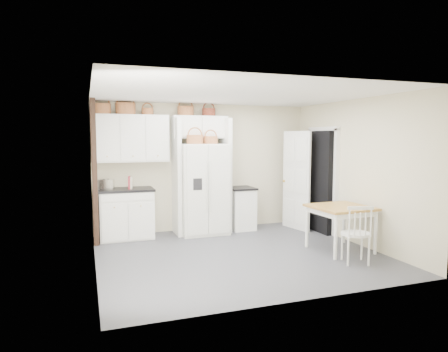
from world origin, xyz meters
name	(u,v)px	position (x,y,z in m)	size (l,w,h in m)	color
floor	(239,254)	(0.00, 0.00, 0.00)	(4.50, 4.50, 0.00)	#424550
ceiling	(240,94)	(0.00, 0.00, 2.60)	(4.50, 4.50, 0.00)	white
wall_back	(204,167)	(0.00, 2.00, 1.30)	(4.50, 4.50, 0.00)	beige
wall_left	(93,181)	(-2.25, 0.00, 1.30)	(4.00, 4.00, 0.00)	beige
wall_right	(356,172)	(2.25, 0.00, 1.30)	(4.00, 4.00, 0.00)	beige
refrigerator	(203,189)	(-0.15, 1.62, 0.90)	(0.93, 0.75, 1.80)	white
base_cab_left	(126,215)	(-1.64, 1.70, 0.46)	(0.99, 0.62, 0.91)	white
base_cab_right	(241,209)	(0.71, 1.70, 0.42)	(0.48, 0.58, 0.84)	white
dining_table	(340,228)	(1.70, -0.36, 0.38)	(0.92, 0.92, 0.76)	#99632C
windsor_chair	(356,234)	(1.51, -1.01, 0.45)	(0.44, 0.40, 0.91)	white
counter_left	(126,190)	(-1.64, 1.70, 0.93)	(1.03, 0.66, 0.04)	black
counter_right	(241,188)	(0.71, 1.70, 0.86)	(0.52, 0.61, 0.04)	black
toaster	(106,184)	(-2.00, 1.67, 1.05)	(0.28, 0.16, 0.19)	silver
cookbook_red	(129,183)	(-1.58, 1.62, 1.07)	(0.03, 0.16, 0.24)	maroon
cookbook_cream	(131,183)	(-1.54, 1.62, 1.07)	(0.03, 0.15, 0.22)	beige
basket_upper_a	(102,109)	(-2.03, 1.83, 2.45)	(0.34, 0.34, 0.19)	brown
basket_upper_b	(126,109)	(-1.60, 1.83, 2.46)	(0.37, 0.37, 0.22)	brown
basket_upper_c	(148,112)	(-1.19, 1.83, 2.41)	(0.22, 0.22, 0.13)	brown
basket_bridge_a	(186,111)	(-0.43, 1.83, 2.44)	(0.32, 0.32, 0.18)	brown
basket_bridge_b	(209,112)	(0.05, 1.83, 2.43)	(0.27, 0.27, 0.15)	#5A1B13
basket_fridge_a	(195,139)	(-0.33, 1.52, 1.88)	(0.32, 0.32, 0.17)	brown
basket_fridge_b	(211,140)	(-0.01, 1.52, 1.87)	(0.28, 0.28, 0.15)	brown
upper_cabinet	(131,138)	(-1.50, 1.83, 1.90)	(1.40, 0.34, 0.90)	white
bridge_cabinet	(199,127)	(-0.15, 1.83, 2.12)	(1.12, 0.34, 0.45)	white
fridge_panel_left	(177,177)	(-0.66, 1.70, 1.15)	(0.08, 0.60, 2.30)	white
fridge_panel_right	(225,175)	(0.36, 1.70, 1.15)	(0.08, 0.60, 2.30)	white
trim_post	(95,173)	(-2.20, 1.35, 1.30)	(0.09, 0.09, 2.60)	black
doorway_void	(320,181)	(2.16, 1.00, 1.02)	(0.18, 0.85, 2.05)	black
door_slab	(296,180)	(1.80, 1.33, 1.02)	(0.80, 0.04, 2.05)	white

